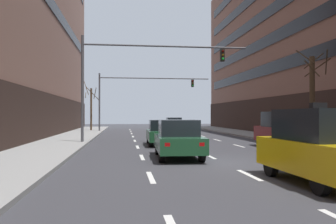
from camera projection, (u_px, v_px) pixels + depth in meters
The scene contains 34 objects.
ground_plane at pixel (222, 162), 13.85m from camera, with size 120.00×120.00×0.00m, color #38383D.
sidewalk_left at pixel (12, 164), 12.86m from camera, with size 3.62×80.00×0.14m, color gray.
lane_stripe_l1_s3 at pixel (151, 177), 10.49m from camera, with size 0.16×2.00×0.01m, color silver.
lane_stripe_l1_s4 at pixel (142, 157), 15.45m from camera, with size 0.16×2.00×0.01m, color silver.
lane_stripe_l1_s5 at pixel (138, 147), 20.41m from camera, with size 0.16×2.00×0.01m, color silver.
lane_stripe_l1_s6 at pixel (135, 141), 25.37m from camera, with size 0.16×2.00×0.01m, color silver.
lane_stripe_l1_s7 at pixel (133, 137), 30.33m from camera, with size 0.16×2.00×0.01m, color silver.
lane_stripe_l1_s8 at pixel (132, 134), 35.29m from camera, with size 0.16×2.00×0.01m, color silver.
lane_stripe_l1_s9 at pixel (131, 131), 40.25m from camera, with size 0.16×2.00×0.01m, color silver.
lane_stripe_l1_s10 at pixel (130, 129), 45.21m from camera, with size 0.16×2.00×0.01m, color silver.
lane_stripe_l2_s3 at pixel (249, 175), 10.88m from camera, with size 0.16×2.00×0.01m, color silver.
lane_stripe_l2_s4 at pixel (210, 156), 15.84m from camera, with size 0.16×2.00×0.01m, color silver.
lane_stripe_l2_s5 at pixel (189, 146), 20.80m from camera, with size 0.16×2.00×0.01m, color silver.
lane_stripe_l2_s6 at pixel (177, 140), 25.76m from camera, with size 0.16×2.00×0.01m, color silver.
lane_stripe_l2_s7 at pixel (168, 136), 30.72m from camera, with size 0.16×2.00×0.01m, color silver.
lane_stripe_l2_s8 at pixel (162, 133), 35.68m from camera, with size 0.16×2.00×0.01m, color silver.
lane_stripe_l2_s9 at pixel (157, 131), 40.64m from camera, with size 0.16×2.00×0.01m, color silver.
lane_stripe_l2_s10 at pixel (153, 129), 45.60m from camera, with size 0.16×2.00×0.01m, color silver.
lane_stripe_l3_s4 at pixel (274, 155), 16.22m from camera, with size 0.16×2.00×0.01m, color silver.
lane_stripe_l3_s5 at pixel (239, 146), 21.18m from camera, with size 0.16×2.00×0.01m, color silver.
lane_stripe_l3_s6 at pixel (217, 140), 26.14m from camera, with size 0.16×2.00×0.01m, color silver.
lane_stripe_l3_s7 at pixel (202, 136), 31.10m from camera, with size 0.16×2.00×0.01m, color silver.
lane_stripe_l3_s8 at pixel (191, 133), 36.06m from camera, with size 0.16×2.00×0.01m, color silver.
lane_stripe_l3_s9 at pixel (183, 131), 41.02m from camera, with size 0.16×2.00×0.01m, color silver.
lane_stripe_l3_s10 at pixel (177, 129), 45.98m from camera, with size 0.16×2.00×0.01m, color silver.
taxi_driving_0 at pixel (318, 146), 9.52m from camera, with size 1.89×4.25×2.20m.
car_driving_1 at pixel (162, 133), 21.66m from camera, with size 1.83×4.21×1.56m.
car_driving_2 at pixel (178, 139), 15.21m from camera, with size 2.02×4.49×1.66m.
car_driving_3 at pixel (174, 125), 38.93m from camera, with size 1.87×4.29×1.59m.
car_parked_2 at pixel (282, 130), 19.89m from camera, with size 1.83×4.28×2.06m.
traffic_signal_0 at pixel (135, 68), 23.11m from camera, with size 11.06×0.35×6.91m.
traffic_signal_1 at pixel (136, 90), 39.22m from camera, with size 12.40×0.35×6.36m.
street_tree_0 at pixel (312, 97), 21.39m from camera, with size 2.07×2.29×5.74m.
street_tree_2 at pixel (91, 106), 40.23m from camera, with size 1.98×1.76×5.65m.
Camera 1 is at (-3.87, -13.49, 1.86)m, focal length 37.51 mm.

